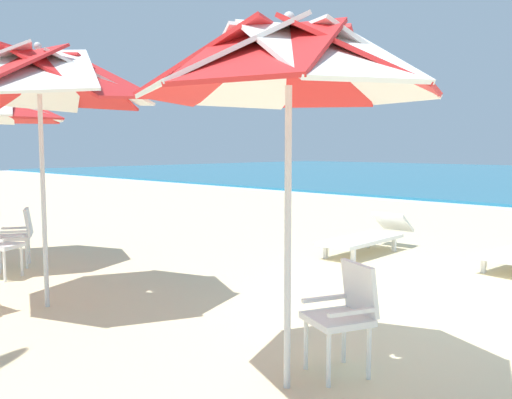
{
  "coord_description": "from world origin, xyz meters",
  "views": [
    {
      "loc": [
        2.24,
        -5.56,
        1.76
      ],
      "look_at": [
        -3.29,
        0.12,
        1.0
      ],
      "focal_mm": 38.24,
      "sensor_mm": 36.0,
      "label": 1
    }
  ],
  "objects_px": {
    "plastic_chair_3": "(19,233)",
    "beach_umbrella_0": "(289,66)",
    "plastic_chair_0": "(345,311)",
    "beach_umbrella_1": "(39,79)",
    "sun_lounger_2": "(368,236)"
  },
  "relations": [
    {
      "from": "beach_umbrella_0",
      "to": "plastic_chair_0",
      "type": "distance_m",
      "value": 1.9
    },
    {
      "from": "plastic_chair_0",
      "to": "sun_lounger_2",
      "type": "bearing_deg",
      "value": 120.62
    },
    {
      "from": "plastic_chair_0",
      "to": "plastic_chair_3",
      "type": "distance_m",
      "value": 5.67
    },
    {
      "from": "sun_lounger_2",
      "to": "plastic_chair_3",
      "type": "bearing_deg",
      "value": -124.85
    },
    {
      "from": "sun_lounger_2",
      "to": "plastic_chair_0",
      "type": "bearing_deg",
      "value": -59.38
    },
    {
      "from": "beach_umbrella_0",
      "to": "beach_umbrella_1",
      "type": "bearing_deg",
      "value": -174.54
    },
    {
      "from": "plastic_chair_3",
      "to": "beach_umbrella_0",
      "type": "bearing_deg",
      "value": -3.46
    },
    {
      "from": "plastic_chair_0",
      "to": "beach_umbrella_1",
      "type": "height_order",
      "value": "beach_umbrella_1"
    },
    {
      "from": "beach_umbrella_0",
      "to": "sun_lounger_2",
      "type": "height_order",
      "value": "beach_umbrella_0"
    },
    {
      "from": "beach_umbrella_0",
      "to": "beach_umbrella_1",
      "type": "relative_size",
      "value": 0.94
    },
    {
      "from": "beach_umbrella_0",
      "to": "sun_lounger_2",
      "type": "bearing_deg",
      "value": 116.49
    },
    {
      "from": "beach_umbrella_0",
      "to": "plastic_chair_0",
      "type": "height_order",
      "value": "beach_umbrella_0"
    },
    {
      "from": "plastic_chair_0",
      "to": "beach_umbrella_1",
      "type": "bearing_deg",
      "value": -166.37
    },
    {
      "from": "plastic_chair_0",
      "to": "plastic_chair_3",
      "type": "relative_size",
      "value": 1.0
    },
    {
      "from": "beach_umbrella_0",
      "to": "sun_lounger_2",
      "type": "relative_size",
      "value": 1.25
    }
  ]
}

